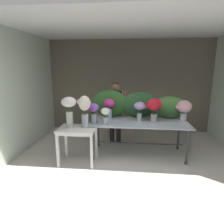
{
  "coord_description": "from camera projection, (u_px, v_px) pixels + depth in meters",
  "views": [
    {
      "loc": [
        0.09,
        -2.75,
        1.98
      ],
      "look_at": [
        -0.31,
        1.2,
        1.06
      ],
      "focal_mm": 31.47,
      "sensor_mm": 36.0,
      "label": 1
    }
  ],
  "objects": [
    {
      "name": "ground_plane",
      "position": [
        127.0,
        150.0,
        4.75
      ],
      "size": [
        7.4,
        7.4,
        0.0
      ],
      "primitive_type": "plane",
      "color": "silver"
    },
    {
      "name": "wall_back",
      "position": [
        129.0,
        86.0,
        6.07
      ],
      "size": [
        4.99,
        0.12,
        2.77
      ],
      "primitive_type": "cube",
      "color": "#706656",
      "rests_on": "ground"
    },
    {
      "name": "wall_left",
      "position": [
        23.0,
        92.0,
        4.68
      ],
      "size": [
        0.12,
        3.48,
        2.77
      ],
      "primitive_type": "cube",
      "color": "silver",
      "rests_on": "ground"
    },
    {
      "name": "ceiling_slab",
      "position": [
        129.0,
        25.0,
        4.11
      ],
      "size": [
        5.11,
        3.48,
        0.12
      ],
      "primitive_type": "cube",
      "color": "silver",
      "rests_on": "wall_back"
    },
    {
      "name": "display_table_glass",
      "position": [
        139.0,
        126.0,
        4.38
      ],
      "size": [
        2.16,
        0.97,
        0.79
      ],
      "color": "#B1BFD3",
      "rests_on": "ground"
    },
    {
      "name": "side_table_white",
      "position": [
        77.0,
        133.0,
        4.03
      ],
      "size": [
        0.76,
        0.59,
        0.76
      ],
      "color": "white",
      "rests_on": "ground"
    },
    {
      "name": "florist",
      "position": [
        115.0,
        107.0,
        5.03
      ],
      "size": [
        0.58,
        0.24,
        1.58
      ],
      "color": "#232328",
      "rests_on": "ground"
    },
    {
      "name": "foliage_backdrop",
      "position": [
        138.0,
        105.0,
        4.65
      ],
      "size": [
        2.21,
        0.3,
        0.65
      ],
      "color": "#2D6028",
      "rests_on": "display_table_glass"
    },
    {
      "name": "vase_crimson_anemones",
      "position": [
        154.0,
        106.0,
        4.28
      ],
      "size": [
        0.34,
        0.32,
        0.52
      ],
      "color": "silver",
      "rests_on": "display_table_glass"
    },
    {
      "name": "vase_lilac_peonies",
      "position": [
        140.0,
        108.0,
        4.32
      ],
      "size": [
        0.26,
        0.25,
        0.44
      ],
      "color": "silver",
      "rests_on": "display_table_glass"
    },
    {
      "name": "vase_ivory_lilies",
      "position": [
        106.0,
        114.0,
        4.08
      ],
      "size": [
        0.19,
        0.18,
        0.36
      ],
      "color": "silver",
      "rests_on": "display_table_glass"
    },
    {
      "name": "vase_blush_carnations",
      "position": [
        184.0,
        108.0,
        4.35
      ],
      "size": [
        0.35,
        0.32,
        0.46
      ],
      "color": "silver",
      "rests_on": "display_table_glass"
    },
    {
      "name": "vase_magenta_hydrangea",
      "position": [
        109.0,
        106.0,
        4.47
      ],
      "size": [
        0.26,
        0.26,
        0.47
      ],
      "color": "silver",
      "rests_on": "display_table_glass"
    },
    {
      "name": "vase_violet_freesia",
      "position": [
        94.0,
        111.0,
        4.17
      ],
      "size": [
        0.21,
        0.21,
        0.43
      ],
      "color": "silver",
      "rests_on": "display_table_glass"
    },
    {
      "name": "vase_white_roses_tall",
      "position": [
        69.0,
        108.0,
        3.93
      ],
      "size": [
        0.3,
        0.3,
        0.64
      ],
      "color": "silver",
      "rests_on": "side_table_white"
    },
    {
      "name": "vase_cream_lisianthus_tall",
      "position": [
        85.0,
        108.0,
        3.96
      ],
      "size": [
        0.29,
        0.24,
        0.66
      ],
      "color": "silver",
      "rests_on": "side_table_white"
    }
  ]
}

